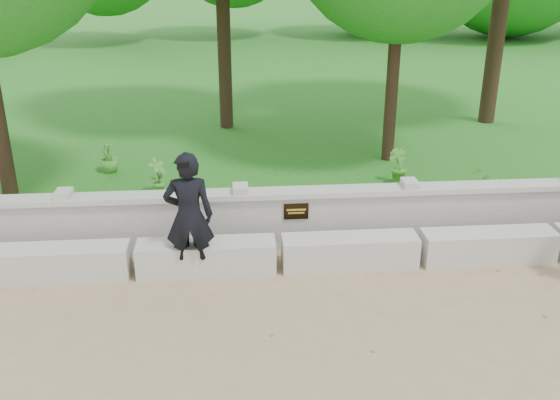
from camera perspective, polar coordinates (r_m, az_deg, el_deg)
The scene contains 9 objects.
ground at distance 7.21m, azimuth 1.15°, elevation -13.50°, with size 80.00×80.00×0.00m, color #9A855E.
lawn at distance 20.23m, azimuth -2.95°, elevation 10.66°, with size 40.00×22.00×0.25m, color #1A5B17.
concrete_bench at distance 8.70m, azimuth -0.11°, elevation -4.97°, with size 11.90×0.45×0.45m.
parapet_wall at distance 9.23m, azimuth -0.47°, elevation -1.66°, with size 12.50×0.35×0.90m.
man_main at distance 8.31m, azimuth -8.32°, elevation -1.48°, with size 0.66×0.59×1.79m.
shrub_a at distance 10.83m, azimuth -11.09°, elevation 2.19°, with size 0.33×0.22×0.63m, color #4B9231.
shrub_b at distance 11.27m, azimuth 10.68°, elevation 3.02°, with size 0.34×0.28×0.62m, color #4B9231.
shrub_c at distance 10.84m, azimuth 18.11°, elevation 1.18°, with size 0.47×0.40×0.52m, color #4B9231.
shrub_d at distance 12.07m, azimuth -15.39°, elevation 3.87°, with size 0.34×0.31×0.61m, color #4B9231.
Camera 1 is at (-0.63, -5.81, 4.22)m, focal length 40.00 mm.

